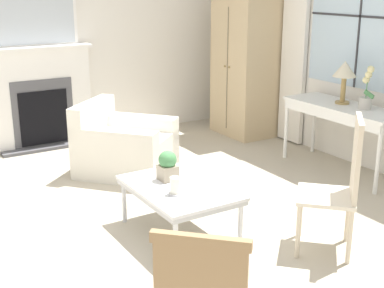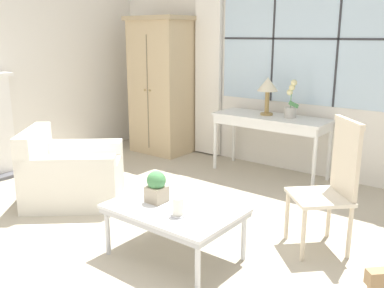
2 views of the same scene
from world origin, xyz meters
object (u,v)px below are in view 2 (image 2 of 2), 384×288
object	(u,v)px
console_table	(271,123)
potted_plant_small	(156,186)
potted_orchid	(291,104)
table_lamp	(268,87)
pillar_candle	(178,207)
armchair_upholstered	(72,176)
armoire	(161,86)
side_chair_wooden	(333,179)
coffee_table	(175,212)

from	to	relation	value
console_table	potted_plant_small	world-z (taller)	console_table
console_table	potted_orchid	distance (m)	0.35
table_lamp	pillar_candle	world-z (taller)	table_lamp
console_table	armchair_upholstered	world-z (taller)	armchair_upholstered
console_table	armchair_upholstered	size ratio (longest dim) A/B	1.14
console_table	potted_plant_small	distance (m)	2.37
armoire	potted_orchid	world-z (taller)	armoire
armoire	side_chair_wooden	bearing A→B (deg)	-24.41
armoire	side_chair_wooden	size ratio (longest dim) A/B	1.82
console_table	side_chair_wooden	size ratio (longest dim) A/B	1.32
console_table	potted_orchid	world-z (taller)	potted_orchid
armoire	table_lamp	size ratio (longest dim) A/B	4.21
potted_orchid	pillar_candle	xyz separation A→B (m)	(0.32, -2.50, -0.43)
console_table	armchair_upholstered	distance (m)	2.47
armchair_upholstered	coffee_table	size ratio (longest dim) A/B	1.25
coffee_table	potted_plant_small	distance (m)	0.25
coffee_table	potted_plant_small	size ratio (longest dim) A/B	3.93
side_chair_wooden	armchair_upholstered	bearing A→B (deg)	-165.41
armoire	armchair_upholstered	xyz separation A→B (m)	(0.58, -2.09, -0.73)
coffee_table	potted_plant_small	bearing A→B (deg)	-177.52
potted_orchid	potted_plant_small	distance (m)	2.42
armchair_upholstered	potted_plant_small	xyz separation A→B (m)	(1.46, -0.25, 0.29)
armoire	table_lamp	bearing A→B (deg)	1.62
coffee_table	potted_orchid	bearing A→B (deg)	94.33
console_table	side_chair_wooden	bearing A→B (deg)	-47.36
table_lamp	coffee_table	xyz separation A→B (m)	(0.50, -2.38, -0.72)
armoire	table_lamp	distance (m)	1.73
console_table	table_lamp	size ratio (longest dim) A/B	3.07
armoire	pillar_candle	size ratio (longest dim) A/B	12.77
side_chair_wooden	potted_plant_small	size ratio (longest dim) A/B	4.24
potted_plant_small	armoire	bearing A→B (deg)	131.12
table_lamp	coffee_table	world-z (taller)	table_lamp
side_chair_wooden	potted_plant_small	world-z (taller)	side_chair_wooden
coffee_table	side_chair_wooden	bearing A→B (deg)	45.07
table_lamp	potted_plant_small	size ratio (longest dim) A/B	1.83
side_chair_wooden	pillar_candle	xyz separation A→B (m)	(-0.77, -1.03, -0.10)
console_table	pillar_candle	bearing A→B (deg)	-77.45
table_lamp	potted_plant_small	world-z (taller)	table_lamp
armoire	potted_plant_small	xyz separation A→B (m)	(2.05, -2.34, -0.44)
table_lamp	side_chair_wooden	bearing A→B (deg)	-46.31
armchair_upholstered	pillar_candle	bearing A→B (deg)	-11.49
table_lamp	potted_orchid	bearing A→B (deg)	0.96
console_table	potted_orchid	size ratio (longest dim) A/B	3.12
coffee_table	armchair_upholstered	bearing A→B (deg)	171.49
side_chair_wooden	pillar_candle	distance (m)	1.29
table_lamp	potted_orchid	xyz separation A→B (m)	(0.32, 0.01, -0.18)
table_lamp	side_chair_wooden	xyz separation A→B (m)	(1.41, -1.47, -0.51)
console_table	potted_orchid	bearing A→B (deg)	10.26
potted_orchid	coffee_table	distance (m)	2.46
potted_orchid	table_lamp	bearing A→B (deg)	-179.04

